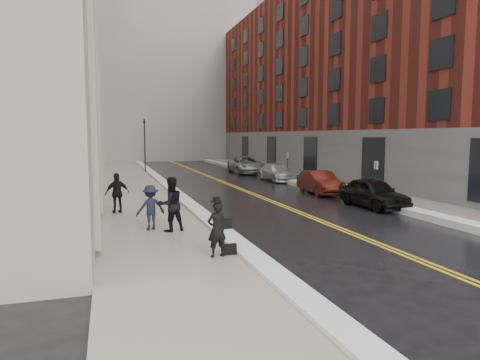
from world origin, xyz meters
TOP-DOWN VIEW (x-y plane):
  - ground at (0.00, 0.00)m, footprint 160.00×160.00m
  - sidewalk_left at (-4.50, 16.00)m, footprint 4.00×64.00m
  - sidewalk_right at (9.00, 16.00)m, footprint 3.00×64.00m
  - lane_stripe_a at (2.38, 16.00)m, footprint 0.12×64.00m
  - lane_stripe_b at (2.62, 16.00)m, footprint 0.12×64.00m
  - snow_ridge_left at (-2.20, 16.00)m, footprint 0.70×60.80m
  - snow_ridge_right at (7.15, 16.00)m, footprint 0.85×60.80m
  - building_right at (17.50, 23.00)m, footprint 14.00×50.00m
  - tower_far_right at (14.00, 66.00)m, footprint 22.00×18.00m
  - traffic_signal at (-2.60, 30.00)m, footprint 0.18×0.15m
  - parking_sign_near at (7.90, 8.00)m, footprint 0.06×0.35m
  - parking_sign_far at (7.90, 20.00)m, footprint 0.06×0.35m
  - car_black at (6.64, 6.37)m, footprint 1.84×4.39m
  - car_maroon at (6.49, 11.71)m, footprint 1.79×4.40m
  - car_silver_near at (6.80, 19.56)m, footprint 2.11×4.71m
  - car_silver_far at (6.61, 26.61)m, footprint 3.03×6.03m
  - pedestrian_main at (-3.17, -0.34)m, footprint 0.65×0.49m
  - pedestrian_a at (-3.95, 3.37)m, footprint 1.13×0.98m
  - pedestrian_b at (-4.62, 3.86)m, footprint 1.17×0.82m
  - pedestrian_c at (-5.70, 7.74)m, footprint 1.12×0.64m

SIDE VIEW (x-z plane):
  - ground at x=0.00m, z-range 0.00..0.00m
  - lane_stripe_a at x=2.38m, z-range 0.00..0.01m
  - lane_stripe_b at x=2.62m, z-range 0.00..0.01m
  - sidewalk_left at x=-4.50m, z-range 0.00..0.15m
  - sidewalk_right at x=9.00m, z-range 0.00..0.15m
  - snow_ridge_left at x=-2.20m, z-range 0.00..0.26m
  - snow_ridge_right at x=7.15m, z-range 0.00..0.30m
  - car_silver_near at x=6.80m, z-range 0.00..1.34m
  - car_maroon at x=6.49m, z-range 0.00..1.42m
  - car_black at x=6.64m, z-range 0.00..1.48m
  - car_silver_far at x=6.61m, z-range 0.00..1.64m
  - pedestrian_main at x=-3.17m, z-range 0.15..1.75m
  - pedestrian_b at x=-4.62m, z-range 0.15..1.80m
  - pedestrian_c at x=-5.70m, z-range 0.15..1.95m
  - pedestrian_a at x=-3.95m, z-range 0.15..2.13m
  - parking_sign_near at x=7.90m, z-range 0.24..2.47m
  - parking_sign_far at x=7.90m, z-range 0.24..2.47m
  - traffic_signal at x=-2.60m, z-range 0.48..5.68m
  - building_right at x=17.50m, z-range 0.00..18.00m
  - tower_far_right at x=14.00m, z-range 0.00..44.00m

